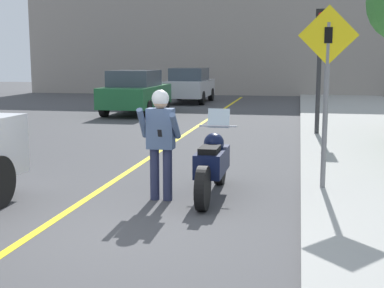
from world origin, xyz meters
name	(u,v)px	position (x,y,z in m)	size (l,w,h in m)	color
ground_plane	(79,238)	(0.00, 0.00, 0.00)	(80.00, 80.00, 0.00)	#424244
road_center_line	(159,151)	(-0.60, 6.00, 0.00)	(0.12, 36.00, 0.01)	yellow
building_backdrop	(257,18)	(0.00, 26.00, 4.43)	(28.00, 1.20, 8.86)	gray
motorcycle	(212,164)	(1.24, 2.28, 0.51)	(0.62, 2.29, 1.30)	black
person_biker	(161,134)	(0.53, 1.88, 1.01)	(0.59, 0.46, 1.66)	#282D4C
crossing_sign	(327,80)	(2.94, 2.76, 1.80)	(0.91, 0.08, 2.82)	slate
traffic_light	(320,47)	(3.03, 9.06, 2.42)	(0.26, 0.30, 3.30)	#2D2D30
parked_car_green	(136,92)	(-3.67, 14.12, 0.86)	(1.88, 4.20, 1.68)	black
parked_car_silver	(190,85)	(-2.71, 19.89, 0.86)	(1.88, 4.20, 1.68)	black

